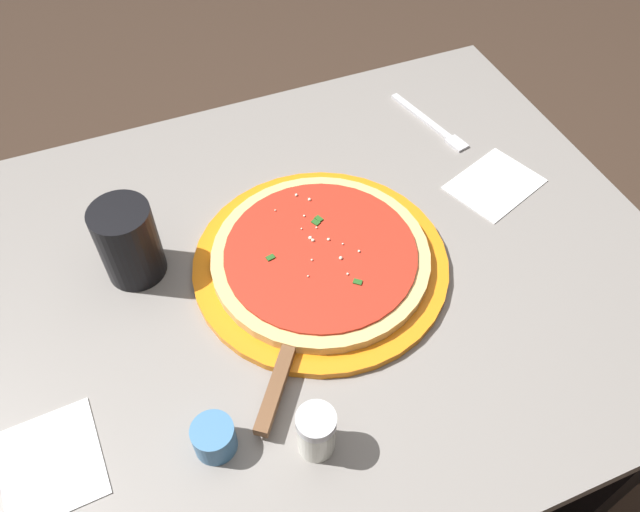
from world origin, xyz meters
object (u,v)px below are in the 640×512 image
(pizza_server, at_px, (286,358))
(fork, at_px, (432,125))
(napkin_folded_right, at_px, (495,184))
(cup_tall_drink, at_px, (128,242))
(cup_small_sauce, at_px, (214,438))
(parmesan_shaker, at_px, (316,432))
(pizza, at_px, (320,255))
(napkin_loose_left, at_px, (51,463))
(serving_plate, at_px, (320,262))

(pizza_server, xyz_separation_m, fork, (0.41, 0.35, -0.02))
(pizza_server, height_order, napkin_folded_right, pizza_server)
(pizza_server, distance_m, cup_tall_drink, 0.27)
(fork, bearing_deg, cup_small_sauce, -140.88)
(parmesan_shaker, bearing_deg, fork, 48.70)
(pizza, distance_m, cup_small_sauce, 0.30)
(napkin_folded_right, bearing_deg, pizza, -171.88)
(pizza_server, xyz_separation_m, napkin_loose_left, (-0.30, -0.02, -0.02))
(pizza_server, bearing_deg, cup_tall_drink, 122.33)
(pizza, xyz_separation_m, fork, (0.30, 0.22, -0.02))
(pizza, distance_m, napkin_folded_right, 0.33)
(serving_plate, height_order, pizza, pizza)
(serving_plate, bearing_deg, parmesan_shaker, -113.11)
(serving_plate, height_order, cup_tall_drink, cup_tall_drink)
(napkin_folded_right, xyz_separation_m, parmesan_shaker, (-0.43, -0.30, 0.04))
(pizza_server, xyz_separation_m, cup_tall_drink, (-0.14, 0.23, 0.04))
(parmesan_shaker, bearing_deg, cup_tall_drink, 112.27)
(fork, bearing_deg, napkin_loose_left, -152.18)
(cup_tall_drink, bearing_deg, napkin_folded_right, -4.51)
(napkin_loose_left, height_order, parmesan_shaker, parmesan_shaker)
(serving_plate, xyz_separation_m, napkin_loose_left, (-0.40, -0.15, -0.01))
(fork, relative_size, parmesan_shaker, 2.50)
(serving_plate, bearing_deg, cup_small_sauce, -136.39)
(serving_plate, distance_m, pizza, 0.02)
(pizza_server, distance_m, cup_small_sauce, 0.13)
(pizza_server, height_order, fork, pizza_server)
(cup_tall_drink, distance_m, napkin_folded_right, 0.58)
(serving_plate, relative_size, napkin_folded_right, 2.61)
(cup_small_sauce, bearing_deg, serving_plate, 43.61)
(pizza, relative_size, parmesan_shaker, 4.23)
(napkin_folded_right, bearing_deg, pizza_server, -156.82)
(serving_plate, distance_m, parmesan_shaker, 0.27)
(fork, height_order, parmesan_shaker, parmesan_shaker)
(serving_plate, distance_m, napkin_folded_right, 0.33)
(pizza_server, xyz_separation_m, cup_small_sauce, (-0.11, -0.07, 0.00))
(cup_small_sauce, distance_m, parmesan_shaker, 0.12)
(serving_plate, height_order, cup_small_sauce, cup_small_sauce)
(serving_plate, bearing_deg, fork, 35.53)
(serving_plate, bearing_deg, napkin_loose_left, -158.87)
(pizza, bearing_deg, parmesan_shaker, -113.11)
(cup_small_sauce, distance_m, napkin_loose_left, 0.19)
(serving_plate, bearing_deg, cup_tall_drink, 159.64)
(cup_small_sauce, relative_size, fork, 0.28)
(pizza_server, relative_size, cup_tall_drink, 1.67)
(serving_plate, xyz_separation_m, parmesan_shaker, (-0.11, -0.25, 0.03))
(pizza, distance_m, fork, 0.37)
(pizza, relative_size, cup_tall_drink, 2.58)
(cup_small_sauce, relative_size, napkin_folded_right, 0.36)
(pizza, distance_m, cup_tall_drink, 0.27)
(serving_plate, height_order, pizza_server, pizza_server)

